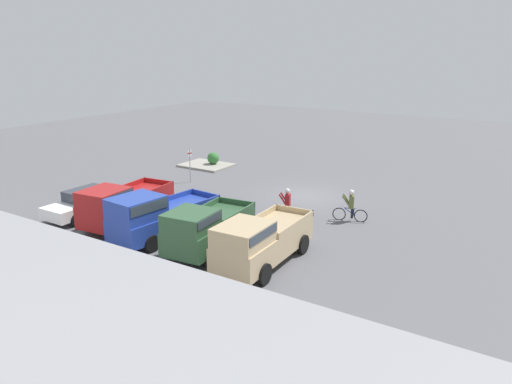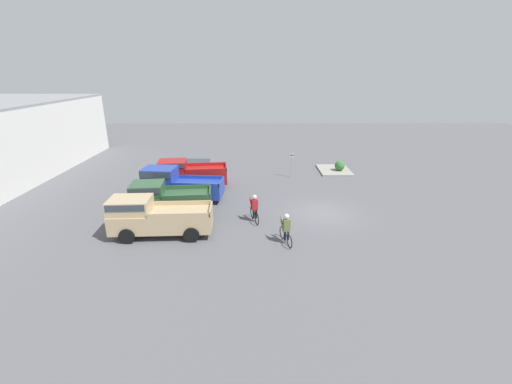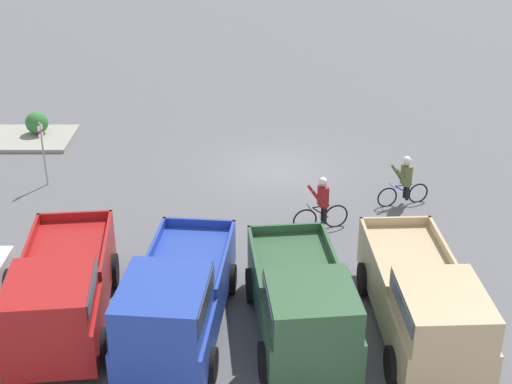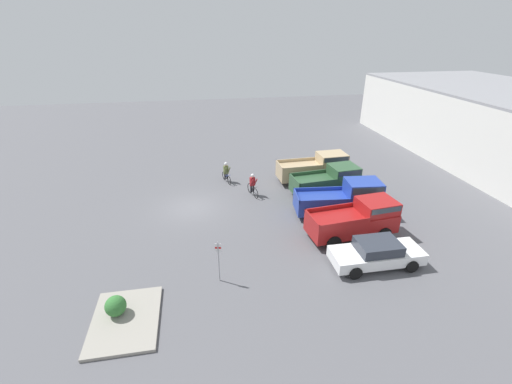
{
  "view_description": "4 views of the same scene",
  "coord_description": "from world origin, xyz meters",
  "px_view_note": "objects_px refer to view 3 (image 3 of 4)",
  "views": [
    {
      "loc": [
        -13.16,
        26.03,
        8.72
      ],
      "look_at": [
        0.76,
        4.4,
        1.2
      ],
      "focal_mm": 35.0,
      "sensor_mm": 36.0,
      "label": 1
    },
    {
      "loc": [
        -20.56,
        4.49,
        8.81
      ],
      "look_at": [
        0.76,
        4.4,
        1.2
      ],
      "focal_mm": 24.0,
      "sensor_mm": 36.0,
      "label": 2
    },
    {
      "loc": [
        0.75,
        23.63,
        10.42
      ],
      "look_at": [
        0.76,
        4.4,
        1.2
      ],
      "focal_mm": 50.0,
      "sensor_mm": 36.0,
      "label": 3
    },
    {
      "loc": [
        21.51,
        0.71,
        11.35
      ],
      "look_at": [
        0.76,
        4.4,
        1.2
      ],
      "focal_mm": 24.0,
      "sensor_mm": 36.0,
      "label": 4
    }
  ],
  "objects_px": {
    "pickup_truck_1": "(302,302)",
    "shrub": "(37,123)",
    "pickup_truck_3": "(61,292)",
    "fire_lane_sign": "(43,147)",
    "pickup_truck_0": "(424,302)",
    "pickup_truck_2": "(175,301)",
    "cyclist_0": "(322,204)",
    "cyclist_1": "(405,180)"
  },
  "relations": [
    {
      "from": "pickup_truck_1",
      "to": "shrub",
      "type": "relative_size",
      "value": 5.65
    },
    {
      "from": "pickup_truck_3",
      "to": "fire_lane_sign",
      "type": "distance_m",
      "value": 8.83
    },
    {
      "from": "pickup_truck_0",
      "to": "pickup_truck_2",
      "type": "height_order",
      "value": "pickup_truck_2"
    },
    {
      "from": "cyclist_0",
      "to": "cyclist_1",
      "type": "xyz_separation_m",
      "value": [
        -2.82,
        -1.69,
        0.01
      ]
    },
    {
      "from": "pickup_truck_0",
      "to": "shrub",
      "type": "relative_size",
      "value": 6.27
    },
    {
      "from": "pickup_truck_2",
      "to": "fire_lane_sign",
      "type": "xyz_separation_m",
      "value": [
        5.39,
        -8.82,
        0.2
      ]
    },
    {
      "from": "pickup_truck_3",
      "to": "pickup_truck_1",
      "type": "bearing_deg",
      "value": 175.81
    },
    {
      "from": "cyclist_0",
      "to": "cyclist_1",
      "type": "relative_size",
      "value": 1.0
    },
    {
      "from": "shrub",
      "to": "pickup_truck_1",
      "type": "bearing_deg",
      "value": 126.38
    },
    {
      "from": "cyclist_1",
      "to": "fire_lane_sign",
      "type": "relative_size",
      "value": 0.77
    },
    {
      "from": "pickup_truck_1",
      "to": "pickup_truck_3",
      "type": "relative_size",
      "value": 0.94
    },
    {
      "from": "cyclist_0",
      "to": "fire_lane_sign",
      "type": "height_order",
      "value": "fire_lane_sign"
    },
    {
      "from": "cyclist_0",
      "to": "cyclist_1",
      "type": "bearing_deg",
      "value": -149.08
    },
    {
      "from": "cyclist_0",
      "to": "pickup_truck_1",
      "type": "bearing_deg",
      "value": 80.7
    },
    {
      "from": "pickup_truck_0",
      "to": "pickup_truck_3",
      "type": "height_order",
      "value": "pickup_truck_0"
    },
    {
      "from": "pickup_truck_1",
      "to": "pickup_truck_2",
      "type": "xyz_separation_m",
      "value": [
        2.89,
        0.0,
        0.03
      ]
    },
    {
      "from": "pickup_truck_0",
      "to": "pickup_truck_1",
      "type": "distance_m",
      "value": 2.78
    },
    {
      "from": "fire_lane_sign",
      "to": "cyclist_1",
      "type": "bearing_deg",
      "value": 172.79
    },
    {
      "from": "pickup_truck_3",
      "to": "cyclist_0",
      "type": "height_order",
      "value": "pickup_truck_3"
    },
    {
      "from": "pickup_truck_0",
      "to": "pickup_truck_2",
      "type": "bearing_deg",
      "value": 0.07
    },
    {
      "from": "pickup_truck_0",
      "to": "fire_lane_sign",
      "type": "distance_m",
      "value": 14.14
    },
    {
      "from": "pickup_truck_1",
      "to": "cyclist_1",
      "type": "height_order",
      "value": "pickup_truck_1"
    },
    {
      "from": "cyclist_0",
      "to": "fire_lane_sign",
      "type": "distance_m",
      "value": 9.76
    },
    {
      "from": "cyclist_1",
      "to": "pickup_truck_2",
      "type": "bearing_deg",
      "value": 47.78
    },
    {
      "from": "pickup_truck_2",
      "to": "pickup_truck_3",
      "type": "xyz_separation_m",
      "value": [
        2.71,
        -0.41,
        -0.02
      ]
    },
    {
      "from": "pickup_truck_3",
      "to": "pickup_truck_2",
      "type": "bearing_deg",
      "value": 171.34
    },
    {
      "from": "pickup_truck_1",
      "to": "cyclist_0",
      "type": "relative_size",
      "value": 2.9
    },
    {
      "from": "pickup_truck_0",
      "to": "pickup_truck_1",
      "type": "bearing_deg",
      "value": 0.09
    },
    {
      "from": "pickup_truck_2",
      "to": "cyclist_0",
      "type": "relative_size",
      "value": 3.27
    },
    {
      "from": "pickup_truck_3",
      "to": "shrub",
      "type": "bearing_deg",
      "value": -71.83
    },
    {
      "from": "pickup_truck_1",
      "to": "shrub",
      "type": "bearing_deg",
      "value": -53.62
    },
    {
      "from": "pickup_truck_0",
      "to": "cyclist_0",
      "type": "bearing_deg",
      "value": -71.63
    },
    {
      "from": "pickup_truck_1",
      "to": "cyclist_1",
      "type": "distance_m",
      "value": 8.2
    },
    {
      "from": "cyclist_1",
      "to": "pickup_truck_0",
      "type": "bearing_deg",
      "value": 82.55
    },
    {
      "from": "fire_lane_sign",
      "to": "cyclist_0",
      "type": "bearing_deg",
      "value": 160.78
    },
    {
      "from": "pickup_truck_2",
      "to": "shrub",
      "type": "height_order",
      "value": "pickup_truck_2"
    },
    {
      "from": "pickup_truck_3",
      "to": "cyclist_0",
      "type": "xyz_separation_m",
      "value": [
        -6.52,
        -5.2,
        -0.3
      ]
    },
    {
      "from": "pickup_truck_2",
      "to": "pickup_truck_3",
      "type": "relative_size",
      "value": 1.06
    },
    {
      "from": "cyclist_1",
      "to": "pickup_truck_3",
      "type": "bearing_deg",
      "value": 36.42
    },
    {
      "from": "cyclist_0",
      "to": "pickup_truck_0",
      "type": "bearing_deg",
      "value": 108.37
    },
    {
      "from": "pickup_truck_1",
      "to": "cyclist_0",
      "type": "height_order",
      "value": "pickup_truck_1"
    },
    {
      "from": "pickup_truck_0",
      "to": "pickup_truck_3",
      "type": "relative_size",
      "value": 1.04
    }
  ]
}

